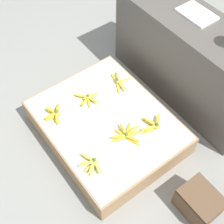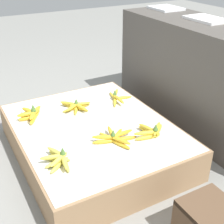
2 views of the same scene
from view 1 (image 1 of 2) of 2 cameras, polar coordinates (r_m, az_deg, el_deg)
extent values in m
plane|color=gray|center=(2.69, -0.96, -4.00)|extent=(10.00, 10.00, 0.00)
cube|color=#997551|center=(2.60, -0.99, -2.75)|extent=(1.16, 0.93, 0.21)
cube|color=silver|center=(2.51, -1.03, -1.37)|extent=(1.12, 0.91, 0.00)
cube|color=#4C4742|center=(2.80, 13.94, 9.31)|extent=(1.46, 0.48, 0.77)
cube|color=brown|center=(2.39, 15.62, -15.62)|extent=(0.29, 0.23, 0.22)
cube|color=#402E20|center=(2.25, 14.33, -16.33)|extent=(0.29, 0.02, 0.02)
ellipsoid|color=gold|center=(2.58, -9.92, 0.35)|extent=(0.12, 0.09, 0.03)
ellipsoid|color=gold|center=(2.57, -10.69, -0.17)|extent=(0.12, 0.08, 0.03)
ellipsoid|color=gold|center=(2.55, -10.83, -0.93)|extent=(0.04, 0.12, 0.03)
ellipsoid|color=gold|center=(2.53, -9.95, -1.22)|extent=(0.12, 0.09, 0.03)
ellipsoid|color=gold|center=(2.55, -9.91, 0.51)|extent=(0.11, 0.10, 0.03)
ellipsoid|color=gold|center=(2.55, -10.99, 0.29)|extent=(0.12, 0.08, 0.03)
ellipsoid|color=gold|center=(2.53, -11.00, -0.58)|extent=(0.04, 0.12, 0.03)
ellipsoid|color=gold|center=(2.52, -10.06, -0.67)|extent=(0.12, 0.09, 0.03)
cone|color=#4C7533|center=(2.50, -10.18, 0.38)|extent=(0.04, 0.04, 0.05)
ellipsoid|color=#DBCC4C|center=(2.31, -4.16, -8.59)|extent=(0.14, 0.07, 0.03)
ellipsoid|color=#DBCC4C|center=(2.30, -3.96, -9.18)|extent=(0.10, 0.13, 0.03)
ellipsoid|color=#DBCC4C|center=(2.29, -3.89, -9.82)|extent=(0.05, 0.14, 0.03)
ellipsoid|color=#DBCC4C|center=(2.28, -3.57, -10.33)|extent=(0.11, 0.13, 0.03)
ellipsoid|color=#DBCC4C|center=(2.28, -2.68, -10.00)|extent=(0.14, 0.04, 0.03)
ellipsoid|color=#DBCC4C|center=(2.29, -4.31, -8.30)|extent=(0.14, 0.08, 0.03)
ellipsoid|color=#DBCC4C|center=(2.27, -4.42, -9.29)|extent=(0.06, 0.14, 0.03)
ellipsoid|color=#DBCC4C|center=(2.26, -3.55, -9.64)|extent=(0.10, 0.13, 0.03)
ellipsoid|color=#DBCC4C|center=(2.26, -2.76, -9.85)|extent=(0.14, 0.06, 0.03)
cone|color=#4C7533|center=(2.25, -3.24, -8.51)|extent=(0.03, 0.03, 0.04)
ellipsoid|color=gold|center=(2.65, -5.39, 2.78)|extent=(0.14, 0.10, 0.02)
ellipsoid|color=gold|center=(2.62, -4.97, 2.05)|extent=(0.05, 0.15, 0.02)
ellipsoid|color=gold|center=(2.61, -4.31, 1.95)|extent=(0.14, 0.09, 0.02)
ellipsoid|color=gold|center=(2.62, -3.86, 2.32)|extent=(0.14, 0.10, 0.02)
ellipsoid|color=gold|center=(2.64, -3.87, 2.80)|extent=(0.02, 0.15, 0.02)
ellipsoid|color=gold|center=(2.63, -5.48, 2.98)|extent=(0.13, 0.12, 0.02)
ellipsoid|color=gold|center=(2.60, -4.76, 2.25)|extent=(0.09, 0.14, 0.02)
ellipsoid|color=gold|center=(2.60, -3.75, 2.38)|extent=(0.15, 0.06, 0.02)
ellipsoid|color=gold|center=(2.62, -3.85, 3.04)|extent=(0.04, 0.15, 0.02)
cone|color=#4C7533|center=(2.59, -4.47, 3.20)|extent=(0.03, 0.03, 0.04)
ellipsoid|color=gold|center=(2.39, 3.69, -5.19)|extent=(0.15, 0.07, 0.02)
ellipsoid|color=gold|center=(2.43, 4.13, -3.97)|extent=(0.05, 0.15, 0.02)
ellipsoid|color=gold|center=(2.44, 2.96, -3.26)|extent=(0.11, 0.13, 0.02)
ellipsoid|color=gold|center=(2.42, 1.77, -4.05)|extent=(0.15, 0.06, 0.02)
ellipsoid|color=gold|center=(2.40, 1.52, -4.92)|extent=(0.07, 0.15, 0.02)
ellipsoid|color=gold|center=(2.38, 3.67, -4.78)|extent=(0.14, 0.08, 0.02)
ellipsoid|color=gold|center=(2.41, 3.74, -3.39)|extent=(0.04, 0.15, 0.02)
ellipsoid|color=gold|center=(2.41, 2.15, -3.34)|extent=(0.15, 0.06, 0.02)
ellipsoid|color=gold|center=(2.38, 1.46, -4.43)|extent=(0.09, 0.14, 0.02)
cone|color=#4C7533|center=(2.36, 2.66, -3.89)|extent=(0.03, 0.03, 0.04)
ellipsoid|color=gold|center=(2.71, 1.13, 4.56)|extent=(0.14, 0.09, 0.02)
ellipsoid|color=gold|center=(2.76, 2.04, 5.78)|extent=(0.06, 0.15, 0.02)
ellipsoid|color=gold|center=(2.77, 0.57, 6.02)|extent=(0.15, 0.05, 0.02)
ellipsoid|color=gold|center=(2.69, 1.78, 4.88)|extent=(0.15, 0.03, 0.02)
ellipsoid|color=gold|center=(2.76, 0.99, 6.48)|extent=(0.13, 0.11, 0.02)
cone|color=#4C7533|center=(2.70, 0.98, 6.18)|extent=(0.03, 0.03, 0.04)
ellipsoid|color=gold|center=(2.51, 8.38, -1.67)|extent=(0.12, 0.14, 0.03)
ellipsoid|color=gold|center=(2.49, 7.02, -2.06)|extent=(0.16, 0.06, 0.03)
ellipsoid|color=gold|center=(2.46, 7.17, -3.29)|extent=(0.05, 0.16, 0.03)
ellipsoid|color=gold|center=(2.48, 8.30, -1.74)|extent=(0.13, 0.14, 0.03)
ellipsoid|color=gold|center=(2.46, 7.27, -1.95)|extent=(0.16, 0.07, 0.03)
ellipsoid|color=gold|center=(2.44, 7.07, -2.84)|extent=(0.07, 0.16, 0.03)
cone|color=#4C7533|center=(2.43, 8.29, -2.07)|extent=(0.03, 0.03, 0.04)
cube|color=white|center=(2.62, 15.26, 16.91)|extent=(0.29, 0.20, 0.02)
camera|label=2|loc=(1.12, 23.56, -46.38)|focal=50.00mm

